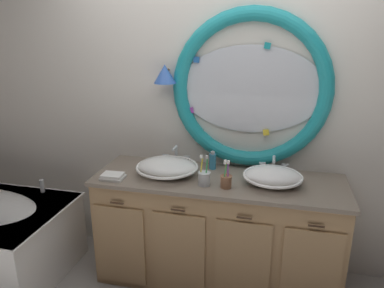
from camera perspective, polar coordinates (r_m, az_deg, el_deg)
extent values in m
cube|color=silver|center=(2.89, 4.38, 5.43)|extent=(6.40, 0.08, 2.60)
ellipsoid|color=silver|center=(2.77, 9.09, 8.34)|extent=(1.08, 0.02, 0.65)
torus|color=teal|center=(2.77, 9.08, 8.33)|extent=(1.19, 0.11, 1.19)
cube|color=green|center=(2.77, 20.31, 7.30)|extent=(0.05, 0.01, 0.05)
cube|color=teal|center=(2.72, 11.71, 14.82)|extent=(0.05, 0.01, 0.05)
cube|color=#2866B7|center=(2.80, 0.69, 13.05)|extent=(0.05, 0.01, 0.05)
cube|color=purple|center=(2.87, -0.23, 5.27)|extent=(0.05, 0.01, 0.05)
cube|color=yellow|center=(2.82, 11.50, 1.78)|extent=(0.05, 0.01, 0.05)
cylinder|color=#4C3823|center=(2.85, -3.96, 11.40)|extent=(0.02, 0.09, 0.02)
cone|color=blue|center=(2.80, -4.26, 10.88)|extent=(0.17, 0.17, 0.14)
cube|color=tan|center=(2.90, 3.98, -13.39)|extent=(1.80, 0.59, 0.83)
cube|color=gray|center=(2.71, 4.18, -5.60)|extent=(1.83, 0.62, 0.03)
cube|color=gray|center=(2.99, 5.04, -4.81)|extent=(1.80, 0.02, 0.11)
cube|color=tan|center=(2.85, -11.11, -15.32)|extent=(0.38, 0.02, 0.63)
cylinder|color=#422D1E|center=(2.67, -11.67, -9.03)|extent=(0.10, 0.01, 0.01)
cube|color=tan|center=(2.72, -2.05, -16.81)|extent=(0.38, 0.02, 0.63)
cylinder|color=#422D1E|center=(2.52, -2.21, -10.30)|extent=(0.10, 0.01, 0.01)
cube|color=tan|center=(2.65, 7.83, -17.97)|extent=(0.38, 0.02, 0.63)
cylinder|color=#422D1E|center=(2.45, 8.16, -11.37)|extent=(0.10, 0.01, 0.01)
cube|color=tan|center=(2.67, 18.02, -18.63)|extent=(0.38, 0.02, 0.63)
cylinder|color=#422D1E|center=(2.46, 18.85, -12.08)|extent=(0.10, 0.01, 0.01)
cylinder|color=silver|center=(3.39, -22.39, -6.08)|extent=(0.04, 0.04, 0.11)
ellipsoid|color=white|center=(2.73, -3.92, -3.62)|extent=(0.45, 0.33, 0.12)
torus|color=white|center=(2.73, -3.92, -3.56)|extent=(0.47, 0.47, 0.02)
cylinder|color=silver|center=(2.73, -3.92, -3.56)|extent=(0.03, 0.03, 0.01)
ellipsoid|color=white|center=(2.62, 12.49, -4.97)|extent=(0.40, 0.29, 0.13)
torus|color=white|center=(2.62, 12.50, -4.90)|extent=(0.42, 0.42, 0.02)
cylinder|color=silver|center=(2.62, 12.50, -4.90)|extent=(0.03, 0.03, 0.01)
cylinder|color=silver|center=(2.97, -2.48, -2.84)|extent=(0.05, 0.05, 0.02)
cylinder|color=silver|center=(2.95, -2.50, -1.55)|extent=(0.02, 0.02, 0.12)
sphere|color=silver|center=(2.93, -2.52, -0.41)|extent=(0.03, 0.03, 0.03)
cylinder|color=silver|center=(2.89, -2.77, -0.70)|extent=(0.02, 0.09, 0.02)
cylinder|color=silver|center=(2.99, -4.15, -2.34)|extent=(0.04, 0.04, 0.06)
cylinder|color=silver|center=(2.94, -0.80, -2.63)|extent=(0.04, 0.04, 0.06)
cube|color=silver|center=(2.98, -4.16, -1.72)|extent=(0.05, 0.01, 0.01)
cube|color=silver|center=(2.93, -0.81, -2.01)|extent=(0.05, 0.01, 0.01)
cylinder|color=silver|center=(2.87, 12.56, -4.06)|extent=(0.05, 0.05, 0.02)
cylinder|color=silver|center=(2.85, 12.64, -2.94)|extent=(0.02, 0.02, 0.10)
sphere|color=silver|center=(2.83, 12.71, -1.99)|extent=(0.03, 0.03, 0.03)
cylinder|color=silver|center=(2.78, 12.68, -2.35)|extent=(0.02, 0.11, 0.02)
cylinder|color=silver|center=(2.86, 10.91, -3.56)|extent=(0.04, 0.04, 0.06)
cylinder|color=silver|center=(2.86, 14.27, -3.81)|extent=(0.04, 0.04, 0.06)
cube|color=silver|center=(2.85, 10.95, -2.93)|extent=(0.05, 0.01, 0.01)
cube|color=silver|center=(2.85, 14.32, -3.17)|extent=(0.05, 0.01, 0.01)
cylinder|color=silver|center=(2.56, 1.92, -5.47)|extent=(0.08, 0.08, 0.09)
torus|color=silver|center=(2.54, 1.93, -4.49)|extent=(0.09, 0.09, 0.01)
cylinder|color=green|center=(2.53, 2.27, -4.30)|extent=(0.02, 0.02, 0.19)
cube|color=white|center=(2.50, 2.30, -2.07)|extent=(0.02, 0.02, 0.02)
cylinder|color=yellow|center=(2.55, 1.42, -4.19)|extent=(0.03, 0.01, 0.19)
cube|color=white|center=(2.51, 1.44, -2.00)|extent=(0.02, 0.02, 0.02)
cylinder|color=#996647|center=(2.54, 5.34, -5.91)|extent=(0.08, 0.08, 0.08)
torus|color=#996647|center=(2.52, 5.37, -5.03)|extent=(0.08, 0.08, 0.01)
cylinder|color=purple|center=(2.51, 5.65, -4.85)|extent=(0.01, 0.02, 0.17)
cube|color=white|center=(2.48, 5.71, -2.84)|extent=(0.02, 0.01, 0.02)
cylinder|color=orange|center=(2.53, 5.19, -4.67)|extent=(0.02, 0.03, 0.16)
cube|color=white|center=(2.50, 5.24, -2.74)|extent=(0.02, 0.02, 0.02)
cylinder|color=green|center=(2.51, 5.12, -4.90)|extent=(0.03, 0.03, 0.16)
cube|color=white|center=(2.47, 5.18, -2.91)|extent=(0.02, 0.02, 0.03)
cylinder|color=#388EBC|center=(2.84, 3.23, -2.75)|extent=(0.05, 0.05, 0.12)
cylinder|color=silver|center=(2.82, 3.25, -1.41)|extent=(0.03, 0.03, 0.02)
cylinder|color=silver|center=(2.80, 3.19, -1.26)|extent=(0.01, 0.04, 0.01)
cube|color=white|center=(2.73, -12.27, -5.17)|extent=(0.16, 0.12, 0.02)
cube|color=white|center=(2.72, -12.30, -4.77)|extent=(0.16, 0.12, 0.02)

